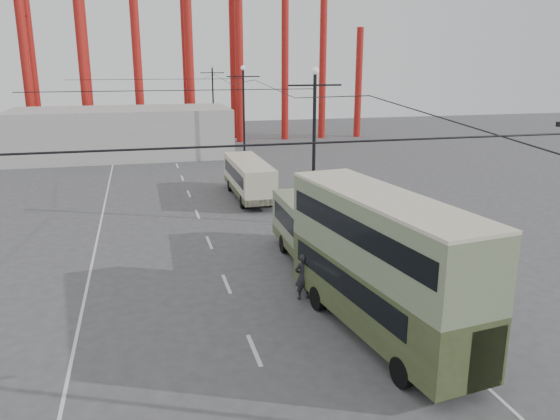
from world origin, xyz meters
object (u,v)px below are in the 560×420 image
object	(u,v)px
double_decker_bus	(381,259)
single_decker_cream	(249,177)
single_decker_green	(322,239)
pedestrian	(303,276)

from	to	relation	value
double_decker_bus	single_decker_cream	distance (m)	21.62
double_decker_bus	single_decker_green	world-z (taller)	double_decker_bus
double_decker_bus	single_decker_green	xyz separation A→B (m)	(0.00, 6.34, -1.26)
single_decker_green	double_decker_bus	bearing A→B (deg)	-89.12
single_decker_green	pedestrian	bearing A→B (deg)	-121.93
double_decker_bus	single_decker_green	bearing A→B (deg)	82.25
pedestrian	double_decker_bus	bearing A→B (deg)	108.45
single_decker_green	single_decker_cream	distance (m)	15.24
single_decker_cream	pedestrian	distance (m)	17.94
single_decker_cream	pedestrian	bearing A→B (deg)	-93.93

